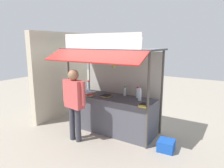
% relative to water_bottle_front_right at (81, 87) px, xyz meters
% --- Properties ---
extents(ground_plane, '(20.00, 20.00, 0.00)m').
position_rel_water_bottle_front_right_xyz_m(ground_plane, '(1.09, -0.02, -1.11)').
color(ground_plane, '#9E9384').
extents(stall_counter, '(2.35, 0.79, 0.97)m').
position_rel_water_bottle_front_right_xyz_m(stall_counter, '(1.09, -0.02, -0.62)').
color(stall_counter, '#4C4C56').
rests_on(stall_counter, ground).
extents(stall_structure, '(2.55, 1.68, 2.60)m').
position_rel_water_bottle_front_right_xyz_m(stall_structure, '(1.09, 0.12, 0.49)').
color(stall_structure, '#4C4742').
rests_on(stall_structure, ground).
extents(water_bottle_front_right, '(0.08, 0.08, 0.30)m').
position_rel_water_bottle_front_right_xyz_m(water_bottle_front_right, '(0.00, 0.00, 0.00)').
color(water_bottle_front_right, silver).
rests_on(water_bottle_front_right, stall_counter).
extents(water_bottle_far_left, '(0.09, 0.09, 0.32)m').
position_rel_water_bottle_front_right_xyz_m(water_bottle_far_left, '(0.12, 0.19, 0.01)').
color(water_bottle_far_left, silver).
rests_on(water_bottle_far_left, stall_counter).
extents(water_bottle_right, '(0.07, 0.07, 0.26)m').
position_rel_water_bottle_front_right_xyz_m(water_bottle_right, '(1.32, 0.26, -0.02)').
color(water_bottle_right, silver).
rests_on(water_bottle_right, stall_counter).
extents(water_bottle_back_right, '(0.09, 0.09, 0.31)m').
position_rel_water_bottle_front_right_xyz_m(water_bottle_back_right, '(1.86, 0.05, 0.01)').
color(water_bottle_back_right, silver).
rests_on(water_bottle_back_right, stall_counter).
extents(water_bottle_mid_right, '(0.09, 0.09, 0.30)m').
position_rel_water_bottle_front_right_xyz_m(water_bottle_mid_right, '(1.72, 0.23, 0.00)').
color(water_bottle_mid_right, silver).
rests_on(water_bottle_mid_right, stall_counter).
extents(magazine_stack_rear_center, '(0.21, 0.24, 0.06)m').
position_rel_water_bottle_front_right_xyz_m(magazine_stack_rear_center, '(2.15, -0.35, -0.11)').
color(magazine_stack_rear_center, yellow).
rests_on(magazine_stack_rear_center, stall_counter).
extents(magazine_stack_back_left, '(0.26, 0.27, 0.04)m').
position_rel_water_bottle_front_right_xyz_m(magazine_stack_back_left, '(0.94, -0.07, -0.12)').
color(magazine_stack_back_left, white).
rests_on(magazine_stack_back_left, stall_counter).
extents(magazine_stack_front_left, '(0.23, 0.29, 0.07)m').
position_rel_water_bottle_front_right_xyz_m(magazine_stack_front_left, '(0.12, -0.29, -0.10)').
color(magazine_stack_front_left, black).
rests_on(magazine_stack_front_left, stall_counter).
extents(magazine_stack_far_right, '(0.20, 0.26, 0.03)m').
position_rel_water_bottle_front_right_xyz_m(magazine_stack_far_right, '(0.52, -0.24, -0.12)').
color(magazine_stack_far_right, yellow).
rests_on(magazine_stack_far_right, stall_counter).
extents(banana_bunch_leftmost, '(0.08, 0.08, 0.21)m').
position_rel_water_bottle_front_right_xyz_m(banana_bunch_leftmost, '(1.20, -0.51, 0.87)').
color(banana_bunch_leftmost, '#332D23').
extents(banana_bunch_rightmost, '(0.10, 0.10, 0.30)m').
position_rel_water_bottle_front_right_xyz_m(banana_bunch_rightmost, '(1.44, -0.51, 0.78)').
color(banana_bunch_rightmost, '#332D23').
extents(vendor_person, '(0.67, 0.28, 1.78)m').
position_rel_water_bottle_front_right_xyz_m(vendor_person, '(0.61, -0.97, -0.04)').
color(vendor_person, '#383842').
rests_on(vendor_person, ground).
extents(plastic_crate, '(0.38, 0.38, 0.25)m').
position_rel_water_bottle_front_right_xyz_m(plastic_crate, '(2.68, -0.27, -0.99)').
color(plastic_crate, '#194CB2').
rests_on(plastic_crate, ground).
extents(neighbour_wall, '(0.20, 2.40, 2.72)m').
position_rel_water_bottle_front_right_xyz_m(neighbour_wall, '(-1.05, 0.28, 0.25)').
color(neighbour_wall, beige).
rests_on(neighbour_wall, ground).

